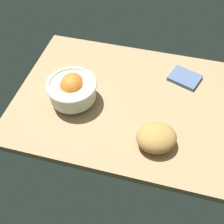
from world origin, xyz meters
TOP-DOWN VIEW (x-y plane):
  - ground_plane at (0.00, 0.00)cm, footprint 79.97×62.82cm
  - fruit_bowl at (17.04, 5.25)cm, footprint 18.73×18.73cm
  - bread_loaf at (-16.37, 17.27)cm, footprint 16.91×16.03cm
  - napkin_folded at (-23.11, -16.71)cm, footprint 14.25×12.86cm

SIDE VIEW (x-z plane):
  - ground_plane at x=0.00cm, z-range -3.00..0.00cm
  - napkin_folded at x=-23.11cm, z-range 0.00..1.54cm
  - bread_loaf at x=-16.37cm, z-range 0.00..7.53cm
  - fruit_bowl at x=17.04cm, z-range 0.29..11.99cm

